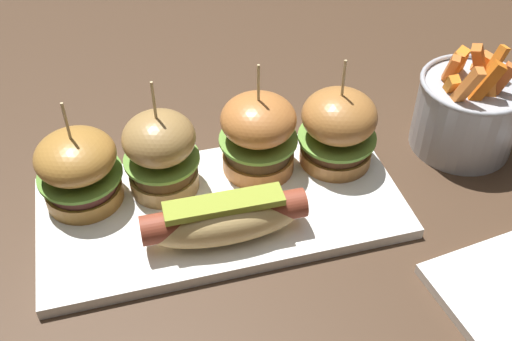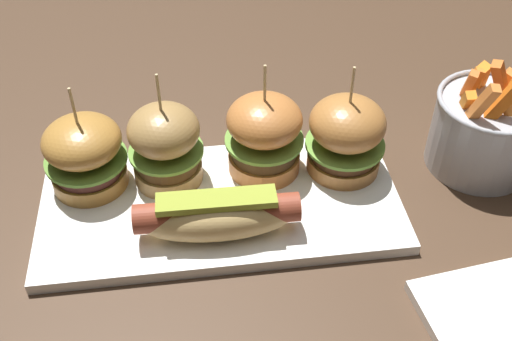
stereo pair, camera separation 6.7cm
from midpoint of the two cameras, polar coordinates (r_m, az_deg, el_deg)
name	(u,v)px [view 2 (the right image)]	position (r m, az deg, el deg)	size (l,w,h in m)	color
ground_plane	(221,208)	(0.71, -0.54, -3.67)	(3.00, 3.00, 0.00)	#422D1E
platter_main	(221,204)	(0.70, -0.54, -3.27)	(0.41, 0.19, 0.01)	white
hot_dog	(217,215)	(0.64, -0.61, -4.32)	(0.17, 0.06, 0.05)	tan
slider_far_left	(85,154)	(0.71, -13.01, 1.43)	(0.09, 0.09, 0.13)	#A97533
slider_center_left	(165,145)	(0.69, -5.69, 2.29)	(0.09, 0.09, 0.14)	#A07B45
slider_center_right	(264,135)	(0.71, 3.51, 3.22)	(0.09, 0.09, 0.14)	#BA7037
slider_far_right	(346,135)	(0.72, 11.02, 3.12)	(0.09, 0.09, 0.14)	#AB6F36
fries_bucket	(485,129)	(0.79, 22.81, 3.43)	(0.13, 0.13, 0.15)	#A8AAB2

